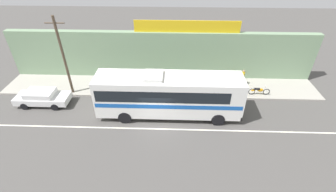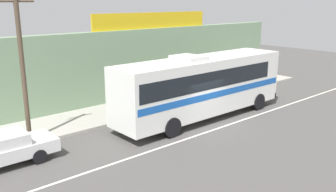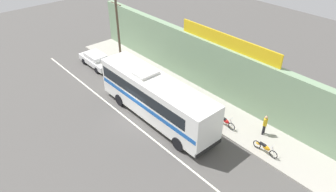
{
  "view_description": "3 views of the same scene",
  "coord_description": "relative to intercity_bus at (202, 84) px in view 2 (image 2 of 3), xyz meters",
  "views": [
    {
      "loc": [
        1.45,
        -14.53,
        12.67
      ],
      "look_at": [
        0.89,
        1.46,
        1.56
      ],
      "focal_mm": 25.6,
      "sensor_mm": 36.0,
      "label": 1
    },
    {
      "loc": [
        -13.96,
        -12.95,
        6.67
      ],
      "look_at": [
        -0.88,
        2.0,
        1.46
      ],
      "focal_mm": 38.8,
      "sensor_mm": 36.0,
      "label": 2
    },
    {
      "loc": [
        16.46,
        -11.3,
        15.18
      ],
      "look_at": [
        1.45,
        1.92,
        1.96
      ],
      "focal_mm": 32.75,
      "sensor_mm": 36.0,
      "label": 3
    }
  ],
  "objects": [
    {
      "name": "ground_plane",
      "position": [
        -0.88,
        -1.07,
        -2.07
      ],
      "size": [
        70.0,
        70.0,
        0.0
      ],
      "primitive_type": "plane",
      "color": "#4F4C49"
    },
    {
      "name": "storefront_billboard",
      "position": [
        1.56,
        6.28,
        3.28
      ],
      "size": [
        9.87,
        0.12,
        1.1
      ],
      "primitive_type": "cube",
      "color": "gold",
      "rests_on": "storefront_facade"
    },
    {
      "name": "motorcycle_blue",
      "position": [
        8.27,
        2.97,
        -1.5
      ],
      "size": [
        1.94,
        0.56,
        0.94
      ],
      "color": "black",
      "rests_on": "sidewalk_slab"
    },
    {
      "name": "road_center_stripe",
      "position": [
        -0.88,
        -1.87,
        -2.06
      ],
      "size": [
        30.0,
        0.14,
        0.01
      ],
      "primitive_type": "cube",
      "color": "silver",
      "rests_on": "ground_plane"
    },
    {
      "name": "storefront_facade",
      "position": [
        -0.88,
        6.28,
        0.33
      ],
      "size": [
        30.0,
        0.7,
        4.8
      ],
      "primitive_type": "cube",
      "color": "gray",
      "rests_on": "ground_plane"
    },
    {
      "name": "intercity_bus",
      "position": [
        0.0,
        0.0,
        0.0
      ],
      "size": [
        11.44,
        2.67,
        3.78
      ],
      "color": "white",
      "rests_on": "ground_plane"
    },
    {
      "name": "pedestrian_by_curb",
      "position": [
        7.07,
        4.62,
        -0.96
      ],
      "size": [
        0.3,
        0.48,
        1.66
      ],
      "color": "black",
      "rests_on": "sidewalk_slab"
    },
    {
      "name": "motorcycle_purple",
      "position": [
        4.56,
        3.21,
        -1.5
      ],
      "size": [
        1.82,
        0.56,
        0.94
      ],
      "color": "black",
      "rests_on": "sidewalk_slab"
    },
    {
      "name": "sidewalk_slab",
      "position": [
        -0.88,
        4.13,
        -2.0
      ],
      "size": [
        30.0,
        3.6,
        0.14
      ],
      "primitive_type": "cube",
      "color": "#A8A399",
      "rests_on": "ground_plane"
    },
    {
      "name": "utility_pole",
      "position": [
        -9.03,
        2.8,
        1.77
      ],
      "size": [
        1.6,
        0.22,
        7.12
      ],
      "color": "brown",
      "rests_on": "sidewalk_slab"
    }
  ]
}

